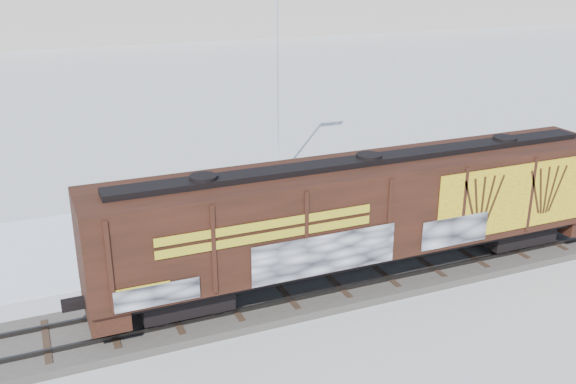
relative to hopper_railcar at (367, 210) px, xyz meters
name	(u,v)px	position (x,y,z in m)	size (l,w,h in m)	color
ground	(334,288)	(-1.26, 0.01, -2.94)	(500.00, 500.00, 0.00)	white
rail_track	(334,285)	(-1.26, 0.01, -2.79)	(50.00, 3.40, 0.43)	#59544C
parking_strip	(261,217)	(-1.26, 7.51, -2.92)	(40.00, 8.00, 0.03)	white
hopper_railcar	(367,210)	(0.00, 0.00, 0.00)	(19.97, 3.06, 4.48)	black
flagpole	(279,97)	(1.69, 12.42, 1.64)	(2.30, 0.90, 12.25)	silver
car_silver	(247,208)	(-2.07, 7.20, -2.21)	(1.65, 4.09, 1.39)	silver
car_white	(285,197)	(-0.06, 7.48, -2.09)	(1.73, 4.96, 1.64)	silver
car_dark	(472,178)	(9.97, 6.40, -2.12)	(2.21, 5.43, 1.58)	black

